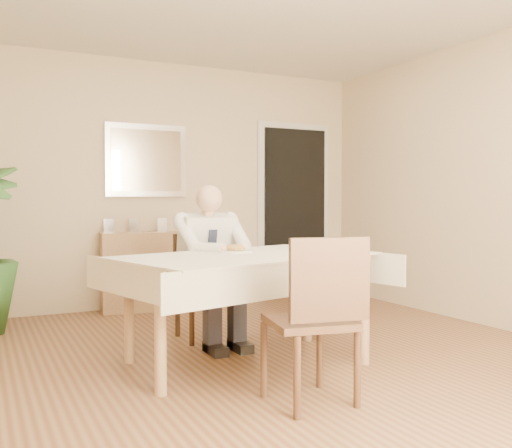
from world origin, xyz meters
name	(u,v)px	position (x,y,z in m)	size (l,w,h in m)	color
room	(279,175)	(0.00, 0.00, 1.30)	(5.00, 5.02, 2.60)	brown
doorway	(294,212)	(1.55, 2.46, 1.00)	(0.96, 0.07, 2.10)	beige
mirror	(146,161)	(-0.24, 2.47, 1.55)	(0.86, 0.04, 0.76)	silver
dining_table	(246,267)	(-0.20, 0.09, 0.67)	(1.97, 1.45, 0.75)	tan
chair_far	(201,279)	(-0.20, 0.97, 0.48)	(0.41, 0.41, 0.85)	#3A2213
chair_near	(318,311)	(-0.21, -0.83, 0.52)	(0.51, 0.51, 0.93)	#3A2213
seated_man	(214,256)	(-0.20, 0.68, 0.69)	(0.48, 0.72, 1.24)	silver
plate	(236,251)	(-0.19, 0.29, 0.76)	(0.26, 0.26, 0.02)	white
food	(236,248)	(-0.19, 0.29, 0.78)	(0.14, 0.14, 0.06)	olive
knife	(244,249)	(-0.15, 0.23, 0.78)	(0.01, 0.01, 0.13)	silver
fork	(234,250)	(-0.23, 0.23, 0.78)	(0.01, 0.01, 0.13)	silver
coffee_mug	(324,246)	(0.35, -0.03, 0.80)	(0.13, 0.13, 0.10)	white
sideboard	(151,271)	(-0.24, 2.32, 0.40)	(1.00, 0.34, 0.80)	tan
photo_frame_left	(108,226)	(-0.66, 2.40, 0.87)	(0.10, 0.02, 0.14)	silver
photo_frame_center	(133,225)	(-0.41, 2.38, 0.87)	(0.10, 0.02, 0.14)	silver
photo_frame_right	(162,225)	(-0.12, 2.34, 0.87)	(0.10, 0.02, 0.14)	silver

